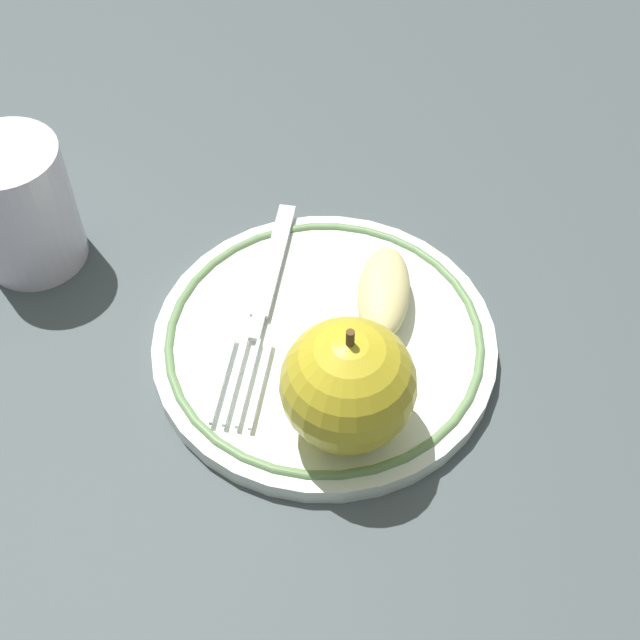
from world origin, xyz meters
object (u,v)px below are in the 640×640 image
object	(u,v)px
fork	(263,300)
apple_slice_front	(389,295)
drinking_glass	(21,206)
plate	(320,347)
apple_red_whole	(348,385)

from	to	relation	value
fork	apple_slice_front	bearing A→B (deg)	95.42
fork	drinking_glass	bearing A→B (deg)	-99.86
plate	apple_slice_front	xyz separation A→B (m)	(-0.02, -0.05, 0.02)
apple_red_whole	apple_slice_front	xyz separation A→B (m)	(0.03, -0.09, -0.03)
plate	apple_red_whole	bearing A→B (deg)	143.93
apple_slice_front	drinking_glass	size ratio (longest dim) A/B	0.82
apple_slice_front	plate	bearing A→B (deg)	127.58
plate	apple_red_whole	size ratio (longest dim) A/B	2.53
apple_red_whole	fork	world-z (taller)	apple_red_whole
plate	fork	bearing A→B (deg)	-0.90
apple_slice_front	fork	bearing A→B (deg)	92.90
apple_slice_front	drinking_glass	bearing A→B (deg)	82.50
apple_slice_front	fork	world-z (taller)	apple_slice_front
apple_red_whole	fork	xyz separation A→B (m)	(0.10, -0.04, -0.04)
fork	drinking_glass	xyz separation A→B (m)	(0.16, 0.06, 0.03)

